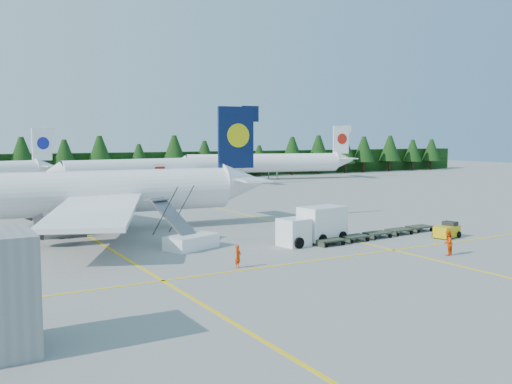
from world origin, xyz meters
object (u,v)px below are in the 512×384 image
airliner_red (152,170)px  baggage_tug (447,230)px  airstairs (188,238)px  service_truck (312,226)px  airliner_navy (35,196)px

airliner_red → baggage_tug: (6.43, -61.17, -2.78)m
airstairs → service_truck: bearing=-39.1°
airliner_navy → baggage_tug: bearing=-27.2°
airliner_navy → airstairs: (9.94, -12.94, -2.90)m
airliner_red → airstairs: 56.30m
airstairs → service_truck: size_ratio=1.01×
airliner_navy → baggage_tug: size_ratio=15.43×
airliner_red → baggage_tug: size_ratio=14.12×
airliner_navy → airliner_red: 48.55m
service_truck → airliner_red: bearing=76.7°
airliner_navy → airliner_red: size_ratio=1.09×
baggage_tug → service_truck: bearing=149.4°
airliner_navy → airstairs: airliner_navy is taller
airliner_navy → airliner_red: (26.14, 40.91, -0.31)m
service_truck → baggage_tug: size_ratio=2.40×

